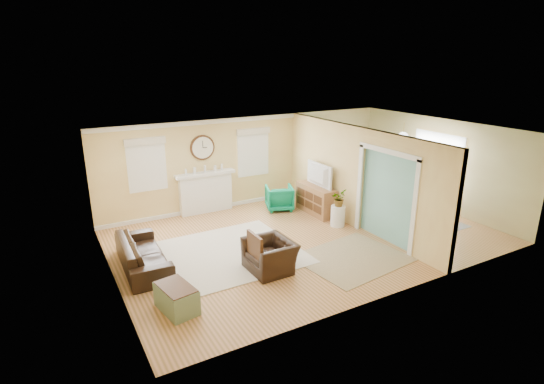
{
  "coord_description": "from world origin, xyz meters",
  "views": [
    {
      "loc": [
        -5.44,
        -7.97,
        4.24
      ],
      "look_at": [
        -0.8,
        0.3,
        1.2
      ],
      "focal_mm": 28.0,
      "sensor_mm": 36.0,
      "label": 1
    }
  ],
  "objects_px": {
    "green_chair": "(279,198)",
    "dining_table": "(397,205)",
    "sofa": "(143,253)",
    "eames_chair": "(270,255)",
    "credenza": "(316,200)"
  },
  "relations": [
    {
      "from": "credenza",
      "to": "dining_table",
      "type": "bearing_deg",
      "value": -37.75
    },
    {
      "from": "eames_chair",
      "to": "dining_table",
      "type": "height_order",
      "value": "dining_table"
    },
    {
      "from": "green_chair",
      "to": "sofa",
      "type": "bearing_deg",
      "value": 41.61
    },
    {
      "from": "eames_chair",
      "to": "dining_table",
      "type": "xyz_separation_m",
      "value": [
        4.52,
        0.95,
        0.02
      ]
    },
    {
      "from": "green_chair",
      "to": "dining_table",
      "type": "bearing_deg",
      "value": 159.61
    },
    {
      "from": "green_chair",
      "to": "dining_table",
      "type": "distance_m",
      "value": 3.28
    },
    {
      "from": "eames_chair",
      "to": "credenza",
      "type": "distance_m",
      "value": 3.6
    },
    {
      "from": "eames_chair",
      "to": "green_chair",
      "type": "bearing_deg",
      "value": 145.67
    },
    {
      "from": "credenza",
      "to": "dining_table",
      "type": "height_order",
      "value": "credenza"
    },
    {
      "from": "eames_chair",
      "to": "green_chair",
      "type": "relative_size",
      "value": 1.31
    },
    {
      "from": "green_chair",
      "to": "credenza",
      "type": "distance_m",
      "value": 1.07
    },
    {
      "from": "dining_table",
      "to": "sofa",
      "type": "bearing_deg",
      "value": 80.23
    },
    {
      "from": "sofa",
      "to": "credenza",
      "type": "bearing_deg",
      "value": -77.56
    },
    {
      "from": "green_chair",
      "to": "credenza",
      "type": "bearing_deg",
      "value": 153.63
    },
    {
      "from": "sofa",
      "to": "eames_chair",
      "type": "height_order",
      "value": "eames_chair"
    }
  ]
}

